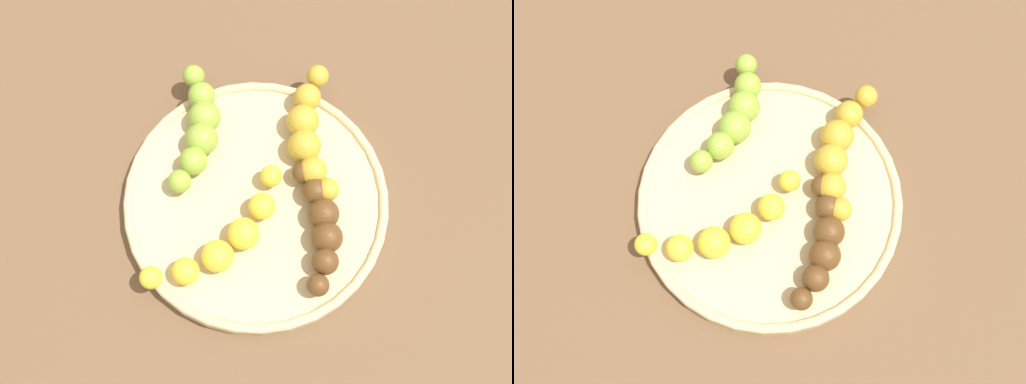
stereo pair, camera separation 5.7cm
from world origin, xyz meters
TOP-DOWN VIEW (x-y plane):
  - ground_plane at (0.00, 0.00)m, footprint 2.40×2.40m
  - fruit_bowl at (0.00, 0.00)m, footprint 0.27×0.27m
  - banana_yellow at (0.05, -0.03)m, footprint 0.12×0.14m
  - banana_overripe at (0.04, 0.06)m, footprint 0.14×0.04m
  - banana_spotted at (-0.06, 0.06)m, footprint 0.16×0.05m
  - banana_green at (-0.07, -0.06)m, footprint 0.14×0.05m

SIDE VIEW (x-z plane):
  - ground_plane at x=0.00m, z-range 0.00..0.00m
  - fruit_bowl at x=0.00m, z-range 0.00..0.02m
  - banana_overripe at x=0.04m, z-range 0.02..0.05m
  - banana_yellow at x=0.05m, z-range 0.02..0.05m
  - banana_green at x=-0.07m, z-range 0.02..0.05m
  - banana_spotted at x=-0.06m, z-range 0.02..0.05m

